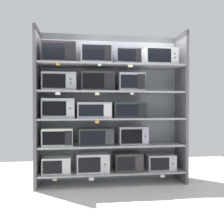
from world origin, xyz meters
TOP-DOWN VIEW (x-y plane):
  - ground at (0.00, -1.00)m, footprint 6.43×6.00m
  - back_panel at (0.00, 0.27)m, footprint 2.63×0.04m
  - upright_left at (-1.24, 0.00)m, footprint 0.05×0.50m
  - upright_right at (1.24, 0.00)m, footprint 0.05×0.50m
  - shelf_0 at (0.00, 0.00)m, footprint 2.43×0.50m
  - microwave_0 at (-0.93, -0.00)m, footprint 0.46×0.37m
  - microwave_1 at (-0.33, -0.00)m, footprint 0.54×0.40m
  - microwave_2 at (0.28, -0.00)m, footprint 0.47×0.39m
  - microwave_3 at (0.85, -0.00)m, footprint 0.48×0.37m
  - price_tag_0 at (-0.94, -0.26)m, footprint 0.06×0.00m
  - price_tag_1 at (-0.37, -0.26)m, footprint 0.08×0.00m
  - price_tag_2 at (0.81, -0.26)m, footprint 0.08×0.00m
  - shelf_1 at (0.00, 0.00)m, footprint 2.43×0.50m
  - microwave_4 at (-0.91, -0.00)m, footprint 0.49×0.42m
  - microwave_5 at (-0.28, -0.00)m, footprint 0.58×0.39m
  - microwave_6 at (0.35, -0.00)m, footprint 0.49×0.39m
  - shelf_2 at (0.00, 0.00)m, footprint 2.43×0.50m
  - microwave_7 at (-0.89, -0.00)m, footprint 0.52×0.40m
  - microwave_8 at (-0.31, -0.00)m, footprint 0.56×0.41m
  - microwave_9 at (0.29, -0.00)m, footprint 0.54×0.42m
  - price_tag_3 at (-0.27, -0.26)m, footprint 0.06×0.00m
  - shelf_3 at (0.00, 0.00)m, footprint 2.43×0.50m
  - microwave_10 at (-0.88, -0.00)m, footprint 0.55×0.36m
  - microwave_11 at (-0.25, -0.00)m, footprint 0.54×0.38m
  - microwave_12 at (0.32, -0.00)m, footprint 0.44×0.42m
  - price_tag_4 at (-0.89, -0.26)m, footprint 0.08×0.00m
  - price_tag_5 at (-0.27, -0.26)m, footprint 0.07×0.00m
  - price_tag_6 at (0.29, -0.26)m, footprint 0.05×0.00m
  - shelf_4 at (0.00, 0.00)m, footprint 2.43×0.50m
  - microwave_13 at (-0.88, -0.00)m, footprint 0.55×0.34m
  - microwave_14 at (-0.28, -0.00)m, footprint 0.51×0.37m
  - microwave_15 at (0.27, -0.00)m, footprint 0.42×0.36m
  - microwave_16 at (0.83, -0.00)m, footprint 0.56×0.40m
  - price_tag_7 at (-0.89, -0.26)m, footprint 0.05×0.00m
  - price_tag_8 at (-0.24, -0.26)m, footprint 0.05×0.00m
  - price_tag_9 at (0.27, -0.26)m, footprint 0.08×0.00m

SIDE VIEW (x-z plane):
  - ground at x=0.00m, z-range -0.02..0.00m
  - price_tag_1 at x=-0.37m, z-range 0.13..0.18m
  - price_tag_2 at x=0.81m, z-range 0.14..0.18m
  - price_tag_0 at x=-0.94m, z-range 0.15..0.18m
  - shelf_0 at x=0.00m, z-range 0.19..0.22m
  - microwave_0 at x=-0.93m, z-range 0.22..0.48m
  - microwave_3 at x=0.85m, z-range 0.22..0.48m
  - microwave_2 at x=0.28m, z-range 0.22..0.53m
  - microwave_1 at x=-0.33m, z-range 0.22..0.53m
  - shelf_1 at x=0.00m, z-range 0.64..0.67m
  - microwave_5 at x=-0.28m, z-range 0.67..0.95m
  - microwave_4 at x=-0.91m, z-range 0.67..0.96m
  - microwave_6 at x=0.35m, z-range 0.67..0.97m
  - price_tag_3 at x=-0.27m, z-range 1.05..1.09m
  - shelf_2 at x=0.00m, z-range 1.10..1.13m
  - microwave_8 at x=-0.31m, z-range 1.13..1.39m
  - microwave_9 at x=0.29m, z-range 1.13..1.39m
  - microwave_7 at x=-0.89m, z-range 1.13..1.45m
  - back_panel at x=0.00m, z-range 0.00..2.61m
  - upright_left at x=-1.24m, z-range 0.00..2.61m
  - upright_right at x=1.24m, z-range 0.00..2.61m
  - price_tag_4 at x=-0.89m, z-range 1.50..1.54m
  - price_tag_5 at x=-0.27m, z-range 1.50..1.54m
  - price_tag_6 at x=0.29m, z-range 1.51..1.54m
  - shelf_3 at x=0.00m, z-range 1.55..1.58m
  - microwave_10 at x=-0.88m, z-range 1.58..1.87m
  - microwave_12 at x=0.32m, z-range 1.58..1.88m
  - microwave_11 at x=-0.25m, z-range 1.58..1.89m
  - price_tag_9 at x=0.27m, z-range 1.96..2.00m
  - price_tag_7 at x=-0.89m, z-range 1.96..2.00m
  - price_tag_8 at x=-0.24m, z-range 1.97..2.00m
  - shelf_4 at x=0.00m, z-range 2.00..2.03m
  - microwave_15 at x=0.27m, z-range 2.03..2.31m
  - microwave_16 at x=0.83m, z-range 2.03..2.32m
  - microwave_14 at x=-0.28m, z-range 2.03..2.35m
  - microwave_13 at x=-0.88m, z-range 2.03..2.37m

